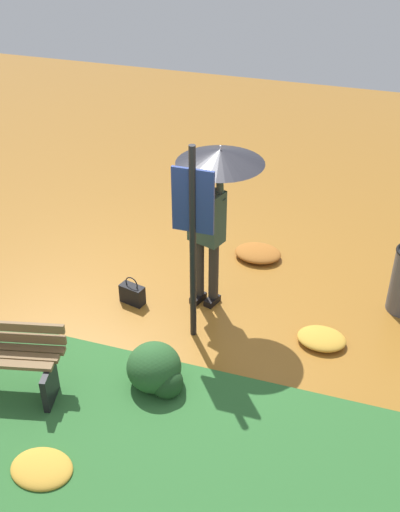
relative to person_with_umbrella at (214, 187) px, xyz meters
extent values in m
plane|color=#9E6623|center=(-0.21, -0.21, -1.55)|extent=(18.00, 18.00, 0.00)
cylinder|color=#2D2823|center=(-0.17, -0.01, -1.12)|extent=(0.12, 0.12, 0.86)
cylinder|color=#2D2823|center=(0.01, -0.01, -1.12)|extent=(0.12, 0.12, 0.86)
cube|color=black|center=(-0.17, -0.05, -1.51)|extent=(0.17, 0.24, 0.08)
cube|color=black|center=(0.01, -0.05, -1.51)|extent=(0.17, 0.24, 0.08)
cube|color=#334738|center=(-0.08, -0.01, -0.37)|extent=(0.43, 0.34, 0.64)
sphere|color=tan|center=(-0.08, -0.01, 0.09)|extent=(0.20, 0.20, 0.20)
ellipsoid|color=black|center=(-0.08, -0.01, 0.12)|extent=(0.20, 0.20, 0.15)
cylinder|color=#334738|center=(-0.29, -0.04, -0.16)|extent=(0.18, 0.13, 0.18)
cylinder|color=#334738|center=(-0.25, -0.05, -0.07)|extent=(0.24, 0.11, 0.33)
cube|color=black|center=(-0.17, -0.03, 0.07)|extent=(0.07, 0.04, 0.14)
cylinder|color=#334738|center=(0.08, -0.01, -0.13)|extent=(0.11, 0.10, 0.09)
cylinder|color=#334738|center=(0.07, 0.00, -0.04)|extent=(0.10, 0.09, 0.23)
cylinder|color=#A5A5AD|center=(0.06, 0.01, 0.27)|extent=(0.02, 0.02, 0.41)
cone|color=black|center=(0.06, 0.01, 0.37)|extent=(0.96, 0.96, 0.16)
sphere|color=#A5A5AD|center=(0.06, 0.01, 0.48)|extent=(0.02, 0.02, 0.02)
cylinder|color=black|center=(-0.03, -0.66, -0.40)|extent=(0.07, 0.07, 2.30)
cube|color=navy|center=(-0.03, -0.64, 0.15)|extent=(0.44, 0.04, 0.70)
cube|color=red|center=(-0.03, -0.62, 0.15)|extent=(0.38, 0.01, 0.64)
cube|color=black|center=(-0.92, -0.33, -1.43)|extent=(0.32, 0.21, 0.24)
torus|color=black|center=(-0.92, -0.33, -1.27)|extent=(0.18, 0.06, 0.18)
cube|color=black|center=(-1.02, -2.10, -1.33)|extent=(0.14, 0.36, 0.44)
ellipsoid|color=#285628|center=(-0.14, -1.56, -1.30)|extent=(0.55, 0.55, 0.50)
ellipsoid|color=#1E421E|center=(0.02, -1.64, -1.39)|extent=(0.33, 0.33, 0.33)
ellipsoid|color=gold|center=(-0.69, -2.88, -1.49)|extent=(0.57, 0.46, 0.13)
ellipsoid|color=gold|center=(1.38, -0.36, -1.49)|extent=(0.54, 0.44, 0.12)
ellipsoid|color=#A86023|center=(0.30, 1.12, -1.48)|extent=(0.62, 0.50, 0.14)
camera|label=1|loc=(1.74, -5.83, 3.07)|focal=43.76mm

